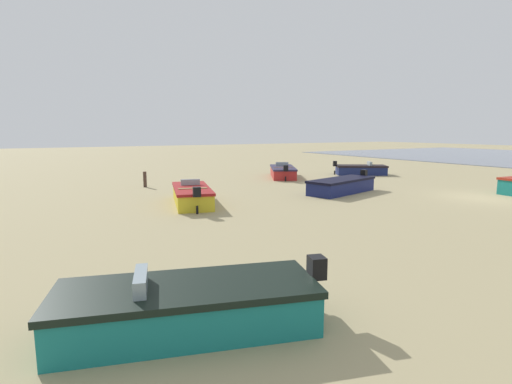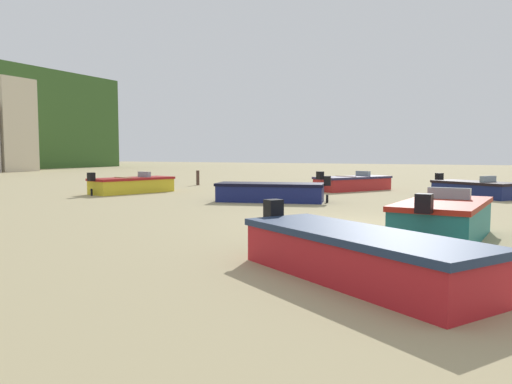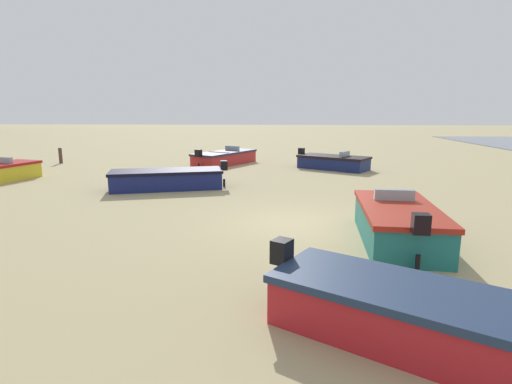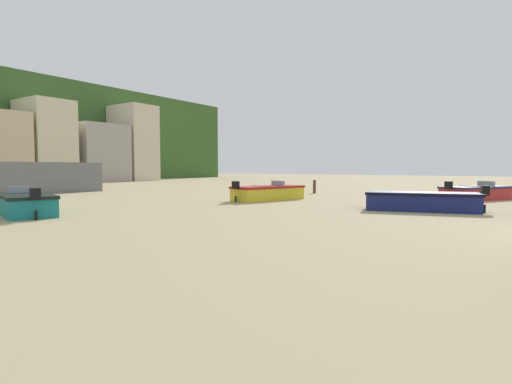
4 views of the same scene
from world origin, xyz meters
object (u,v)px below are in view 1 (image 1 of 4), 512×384
at_px(boat_red_2, 283,172).
at_px(mooring_post_near_water, 145,179).
at_px(boat_navy_3, 361,170).
at_px(boat_teal_1, 189,307).
at_px(boat_yellow_6, 192,195).
at_px(boat_navy_0, 342,186).

bearing_deg(boat_red_2, mooring_post_near_water, -150.20).
xyz_separation_m(boat_red_2, mooring_post_near_water, (-0.12, 10.11, 0.07)).
height_order(boat_red_2, boat_navy_3, boat_red_2).
relative_size(boat_red_2, boat_navy_3, 1.16).
bearing_deg(boat_teal_1, boat_navy_3, -34.37).
bearing_deg(boat_yellow_6, boat_navy_0, 9.39).
relative_size(boat_red_2, mooring_post_near_water, 5.05).
height_order(boat_yellow_6, mooring_post_near_water, boat_yellow_6).
bearing_deg(mooring_post_near_water, boat_navy_0, -131.11).
distance_m(boat_navy_0, boat_teal_1, 16.22).
bearing_deg(boat_navy_0, boat_teal_1, 113.30).
distance_m(boat_teal_1, boat_navy_3, 26.03).
bearing_deg(boat_teal_1, boat_yellow_6, -4.53).
distance_m(boat_navy_3, boat_yellow_6, 16.79).
bearing_deg(boat_navy_0, boat_yellow_6, 68.13).
bearing_deg(boat_red_2, boat_yellow_6, -115.46).
relative_size(boat_yellow_6, mooring_post_near_water, 4.97).
distance_m(boat_red_2, mooring_post_near_water, 10.11).
height_order(boat_teal_1, mooring_post_near_water, boat_teal_1).
distance_m(boat_red_2, boat_navy_3, 6.46).
height_order(boat_navy_3, boat_yellow_6, boat_yellow_6).
distance_m(boat_navy_0, boat_yellow_6, 8.39).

